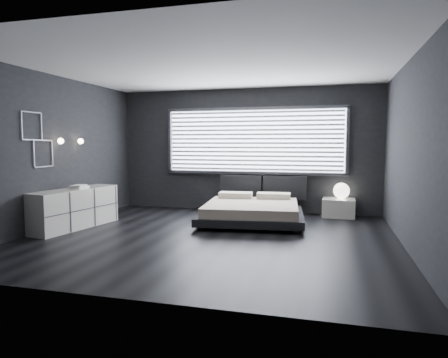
# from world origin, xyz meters

# --- Properties ---
(room) EXTENTS (6.04, 6.00, 2.80)m
(room) POSITION_xyz_m (0.00, 0.00, 1.40)
(room) COLOR black
(room) RESTS_ON ground
(window) EXTENTS (4.14, 0.09, 1.52)m
(window) POSITION_xyz_m (0.20, 2.70, 1.61)
(window) COLOR white
(window) RESTS_ON ground
(headboard) EXTENTS (1.96, 0.16, 0.52)m
(headboard) POSITION_xyz_m (0.42, 2.64, 0.57)
(headboard) COLOR black
(headboard) RESTS_ON ground
(sconce_near) EXTENTS (0.18, 0.11, 0.11)m
(sconce_near) POSITION_xyz_m (-2.88, 0.05, 1.60)
(sconce_near) COLOR silver
(sconce_near) RESTS_ON ground
(sconce_far) EXTENTS (0.18, 0.11, 0.11)m
(sconce_far) POSITION_xyz_m (-2.88, 0.65, 1.60)
(sconce_far) COLOR silver
(sconce_far) RESTS_ON ground
(wall_art_upper) EXTENTS (0.01, 0.48, 0.48)m
(wall_art_upper) POSITION_xyz_m (-2.98, -0.55, 1.85)
(wall_art_upper) COLOR #47474C
(wall_art_upper) RESTS_ON ground
(wall_art_lower) EXTENTS (0.01, 0.48, 0.48)m
(wall_art_lower) POSITION_xyz_m (-2.98, -0.30, 1.38)
(wall_art_lower) COLOR #47474C
(wall_art_lower) RESTS_ON ground
(bed) EXTENTS (2.17, 2.09, 0.51)m
(bed) POSITION_xyz_m (0.42, 1.40, 0.24)
(bed) COLOR black
(bed) RESTS_ON ground
(nightstand) EXTENTS (0.68, 0.58, 0.39)m
(nightstand) POSITION_xyz_m (2.08, 2.47, 0.19)
(nightstand) COLOR silver
(nightstand) RESTS_ON ground
(orb_lamp) EXTENTS (0.33, 0.33, 0.33)m
(orb_lamp) POSITION_xyz_m (2.13, 2.52, 0.55)
(orb_lamp) COLOR white
(orb_lamp) RESTS_ON nightstand
(dresser) EXTENTS (0.79, 1.86, 0.72)m
(dresser) POSITION_xyz_m (-2.65, 0.07, 0.36)
(dresser) COLOR silver
(dresser) RESTS_ON ground
(book_stack) EXTENTS (0.24, 0.32, 0.06)m
(book_stack) POSITION_xyz_m (-2.64, 0.20, 0.75)
(book_stack) COLOR silver
(book_stack) RESTS_ON dresser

